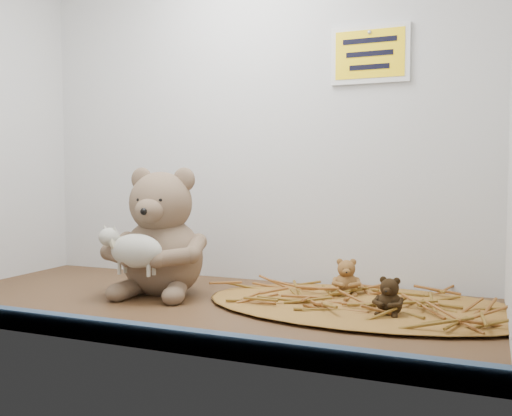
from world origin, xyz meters
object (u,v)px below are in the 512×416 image
at_px(main_teddy, 162,231).
at_px(mini_teddy_tan, 346,275).
at_px(toy_lamb, 136,251).
at_px(mini_teddy_brown, 390,294).

bearing_deg(main_teddy, mini_teddy_tan, 5.20).
xyz_separation_m(toy_lamb, mini_teddy_tan, (0.40, 0.20, -0.06)).
bearing_deg(mini_teddy_brown, main_teddy, -178.49).
bearing_deg(mini_teddy_tan, toy_lamb, -167.00).
bearing_deg(mini_teddy_brown, mini_teddy_tan, 135.27).
relative_size(main_teddy, mini_teddy_brown, 4.03).
height_order(main_teddy, mini_teddy_brown, main_teddy).
height_order(main_teddy, toy_lamb, main_teddy).
relative_size(main_teddy, toy_lamb, 1.84).
xyz_separation_m(main_teddy, toy_lamb, (0.00, -0.10, -0.03)).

